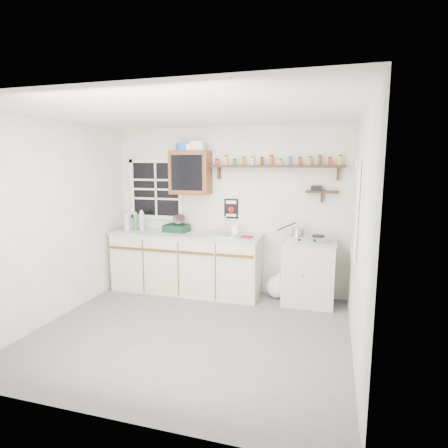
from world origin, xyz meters
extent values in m
cube|color=#5A5A5D|center=(0.00, 0.00, -0.01)|extent=(3.60, 3.20, 0.02)
cube|color=white|center=(0.00, 0.00, 2.51)|extent=(3.60, 3.20, 0.02)
cube|color=#B6B3A3|center=(-1.81, 0.00, 1.25)|extent=(0.02, 3.20, 2.50)
cube|color=#B6B3A3|center=(1.81, 0.00, 1.25)|extent=(0.02, 3.20, 2.50)
cube|color=#B6B3A3|center=(0.00, 1.61, 1.25)|extent=(3.60, 0.02, 2.50)
cube|color=#B6B3A3|center=(0.00, -1.61, 1.25)|extent=(3.60, 0.02, 2.50)
cube|color=beige|center=(-0.58, 1.30, 0.44)|extent=(2.27, 0.60, 0.88)
cube|color=#AEB1B7|center=(-0.58, 1.30, 0.90)|extent=(2.31, 0.62, 0.04)
cube|color=#573817|center=(-1.44, 0.99, 0.70)|extent=(0.53, 0.02, 0.03)
cube|color=#573817|center=(-0.87, 0.99, 0.70)|extent=(0.53, 0.02, 0.03)
cube|color=#573817|center=(-0.30, 0.99, 0.70)|extent=(0.53, 0.02, 0.03)
cube|color=#573817|center=(0.27, 0.99, 0.70)|extent=(0.53, 0.02, 0.03)
cube|color=beige|center=(1.25, 1.33, 0.44)|extent=(0.70, 0.55, 0.88)
cube|color=#AEB1B7|center=(1.25, 1.33, 0.90)|extent=(0.73, 0.57, 0.03)
cube|color=#AFAFB3|center=(-0.05, 1.30, 0.93)|extent=(0.52, 0.44, 0.03)
cylinder|color=#AFAFB3|center=(0.00, 1.46, 1.06)|extent=(0.02, 0.02, 0.28)
cylinder|color=#AFAFB3|center=(0.00, 1.40, 1.19)|extent=(0.02, 0.14, 0.02)
cube|color=#612F18|center=(-0.55, 1.45, 1.82)|extent=(0.60, 0.30, 0.65)
cube|color=black|center=(-0.55, 1.29, 1.82)|extent=(0.48, 0.02, 0.52)
cylinder|color=blue|center=(-0.66, 1.45, 2.21)|extent=(0.24, 0.24, 0.11)
cube|color=white|center=(-0.43, 1.45, 2.22)|extent=(0.18, 0.15, 0.14)
cylinder|color=white|center=(-0.54, 1.40, 2.20)|extent=(0.12, 0.12, 0.10)
cube|color=black|center=(0.73, 1.51, 1.92)|extent=(1.91, 0.18, 0.04)
cube|color=black|center=(-0.13, 1.55, 1.82)|extent=(0.03, 0.10, 0.18)
cube|color=black|center=(1.58, 1.55, 1.82)|extent=(0.03, 0.10, 0.18)
cylinder|color=red|center=(-0.15, 1.51, 1.98)|extent=(0.06, 0.06, 0.08)
cylinder|color=black|center=(-0.15, 1.51, 2.02)|extent=(0.05, 0.05, 0.02)
cylinder|color=gold|center=(-0.02, 1.51, 2.00)|extent=(0.05, 0.05, 0.13)
cylinder|color=black|center=(-0.02, 1.51, 2.08)|extent=(0.05, 0.05, 0.02)
cylinder|color=#267226|center=(0.12, 1.51, 1.98)|extent=(0.06, 0.06, 0.08)
cylinder|color=black|center=(0.12, 1.51, 2.02)|extent=(0.05, 0.05, 0.02)
cylinder|color=#99591E|center=(0.25, 1.51, 1.99)|extent=(0.05, 0.05, 0.10)
cylinder|color=black|center=(0.25, 1.51, 2.05)|extent=(0.04, 0.04, 0.02)
cylinder|color=silver|center=(0.39, 1.51, 1.99)|extent=(0.05, 0.05, 0.11)
cylinder|color=black|center=(0.39, 1.51, 2.05)|extent=(0.04, 0.04, 0.02)
cylinder|color=#4C2614|center=(0.52, 1.51, 1.99)|extent=(0.05, 0.05, 0.10)
cylinder|color=black|center=(0.52, 1.51, 2.05)|extent=(0.05, 0.05, 0.02)
cylinder|color=#B24C19|center=(0.66, 1.51, 2.00)|extent=(0.06, 0.06, 0.13)
cylinder|color=black|center=(0.66, 1.51, 2.07)|extent=(0.05, 0.05, 0.02)
cylinder|color=gold|center=(0.79, 1.51, 1.97)|extent=(0.04, 0.04, 0.07)
cylinder|color=black|center=(0.79, 1.51, 2.02)|extent=(0.04, 0.04, 0.02)
cylinder|color=#334C8C|center=(0.93, 1.51, 1.99)|extent=(0.05, 0.05, 0.11)
cylinder|color=black|center=(0.93, 1.51, 2.05)|extent=(0.04, 0.04, 0.02)
cylinder|color=maroon|center=(1.06, 1.51, 1.98)|extent=(0.05, 0.05, 0.09)
cylinder|color=black|center=(1.06, 1.51, 2.04)|extent=(0.04, 0.04, 0.02)
cylinder|color=#BF8C3F|center=(1.20, 1.51, 1.99)|extent=(0.05, 0.05, 0.11)
cylinder|color=black|center=(1.20, 1.51, 2.05)|extent=(0.05, 0.05, 0.02)
cylinder|color=brown|center=(1.33, 1.51, 2.00)|extent=(0.05, 0.05, 0.12)
cylinder|color=black|center=(1.33, 1.51, 2.07)|extent=(0.04, 0.04, 0.02)
cylinder|color=red|center=(1.47, 1.51, 1.99)|extent=(0.05, 0.05, 0.10)
cylinder|color=black|center=(1.47, 1.51, 2.04)|extent=(0.04, 0.04, 0.02)
cylinder|color=gold|center=(1.60, 1.51, 2.00)|extent=(0.05, 0.05, 0.12)
cylinder|color=black|center=(1.60, 1.51, 2.07)|extent=(0.05, 0.05, 0.02)
cube|color=black|center=(1.38, 1.52, 1.57)|extent=(0.45, 0.15, 0.03)
cube|color=black|center=(1.38, 1.56, 1.49)|extent=(0.03, 0.08, 0.14)
cube|color=black|center=(1.30, 1.52, 1.62)|extent=(0.14, 0.10, 0.07)
cube|color=black|center=(0.05, 1.59, 1.28)|extent=(0.22, 0.01, 0.30)
cube|color=white|center=(0.05, 1.58, 1.38)|extent=(0.16, 0.00, 0.05)
cylinder|color=#A50C0C|center=(0.05, 1.58, 1.27)|extent=(0.09, 0.01, 0.09)
cube|color=white|center=(0.05, 1.58, 1.18)|extent=(0.16, 0.00, 0.04)
cube|color=black|center=(-1.20, 1.59, 1.55)|extent=(0.85, 0.02, 0.90)
cube|color=silver|center=(-1.20, 1.59, 1.55)|extent=(0.93, 0.03, 0.98)
cube|color=black|center=(1.79, 0.55, 1.45)|extent=(0.02, 0.70, 1.00)
cube|color=silver|center=(1.79, 0.55, 1.45)|extent=(0.03, 0.78, 1.08)
cylinder|color=#A5B7C2|center=(-1.55, 1.26, 1.03)|extent=(0.09, 0.09, 0.22)
cylinder|color=white|center=(-1.55, 1.26, 1.16)|extent=(0.05, 0.05, 0.03)
cylinder|color=#297C46|center=(-1.44, 1.33, 1.05)|extent=(0.08, 0.08, 0.25)
cylinder|color=white|center=(-1.44, 1.33, 1.19)|extent=(0.04, 0.04, 0.03)
cylinder|color=#A5B7C2|center=(-1.33, 1.33, 1.06)|extent=(0.07, 0.07, 0.29)
cylinder|color=white|center=(-1.33, 1.33, 1.22)|extent=(0.04, 0.04, 0.03)
cube|color=black|center=(-0.76, 1.37, 0.97)|extent=(0.38, 0.30, 0.11)
cylinder|color=#AFAFB3|center=(-0.72, 1.37, 1.08)|extent=(0.25, 0.27, 0.22)
imported|color=white|center=(0.17, 1.39, 1.02)|extent=(0.09, 0.09, 0.19)
cube|color=maroon|center=(0.37, 1.22, 0.93)|extent=(0.18, 0.16, 0.02)
cube|color=#AFAFB3|center=(1.22, 1.31, 0.94)|extent=(0.57, 0.31, 0.07)
cylinder|color=black|center=(1.08, 1.31, 0.98)|extent=(0.17, 0.17, 0.01)
cylinder|color=black|center=(1.36, 1.31, 0.98)|extent=(0.17, 0.17, 0.01)
cylinder|color=#AFAFB3|center=(1.08, 1.31, 1.03)|extent=(0.17, 0.17, 0.11)
cylinder|color=black|center=(0.91, 1.39, 1.08)|extent=(0.30, 0.19, 0.17)
ellipsoid|color=white|center=(0.80, 1.40, 0.17)|extent=(0.36, 0.33, 0.38)
cone|color=white|center=(0.82, 1.40, 0.34)|extent=(0.10, 0.10, 0.10)
camera|label=1|loc=(1.54, -3.87, 1.97)|focal=30.00mm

